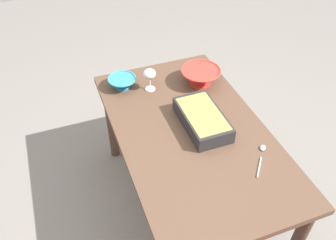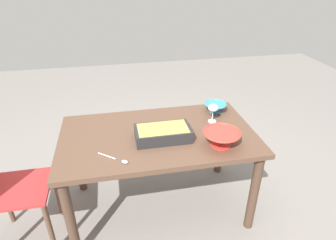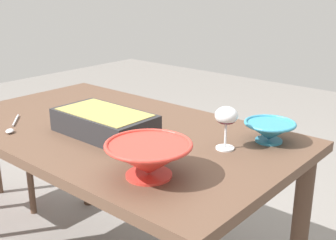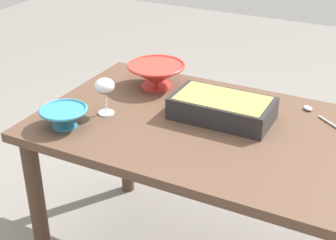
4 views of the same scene
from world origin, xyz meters
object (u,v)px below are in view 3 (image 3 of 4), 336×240
object	(u,v)px
dining_table	(116,151)
serving_spoon	(12,127)
mixing_bowl	(149,158)
wine_glass	(226,118)
small_bowl	(269,130)
casserole_dish	(104,122)

from	to	relation	value
dining_table	serving_spoon	xyz separation A→B (m)	(-0.30, -0.27, 0.11)
dining_table	mixing_bowl	size ratio (longest dim) A/B	5.48
wine_glass	small_bowl	size ratio (longest dim) A/B	0.82
casserole_dish	mixing_bowl	size ratio (longest dim) A/B	1.50
casserole_dish	small_bowl	xyz separation A→B (m)	(0.51, 0.33, -0.01)
dining_table	mixing_bowl	xyz separation A→B (m)	(0.40, -0.23, 0.16)
small_bowl	serving_spoon	world-z (taller)	small_bowl
wine_glass	casserole_dish	world-z (taller)	wine_glass
wine_glass	small_bowl	bearing A→B (deg)	63.23
casserole_dish	wine_glass	bearing A→B (deg)	21.89
mixing_bowl	dining_table	bearing A→B (deg)	149.85
casserole_dish	serving_spoon	xyz separation A→B (m)	(-0.32, -0.20, -0.04)
wine_glass	casserole_dish	bearing A→B (deg)	-158.11
casserole_dish	serving_spoon	distance (m)	0.38
wine_glass	casserole_dish	xyz separation A→B (m)	(-0.43, -0.17, -0.06)
dining_table	mixing_bowl	distance (m)	0.49
mixing_bowl	small_bowl	distance (m)	0.51
casserole_dish	dining_table	bearing A→B (deg)	107.33
mixing_bowl	serving_spoon	xyz separation A→B (m)	(-0.70, -0.04, -0.05)
casserole_dish	serving_spoon	world-z (taller)	casserole_dish
casserole_dish	mixing_bowl	distance (m)	0.41
serving_spoon	mixing_bowl	bearing A→B (deg)	3.47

